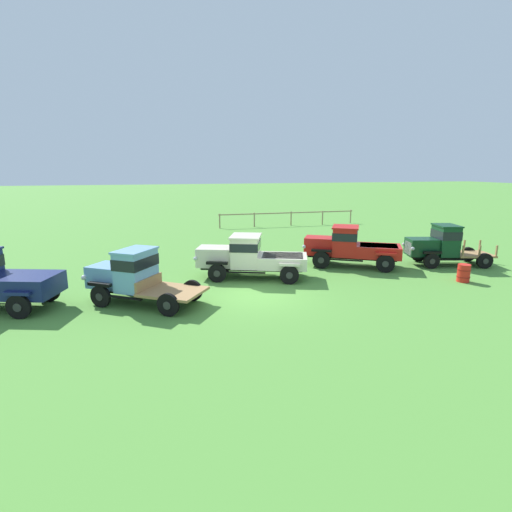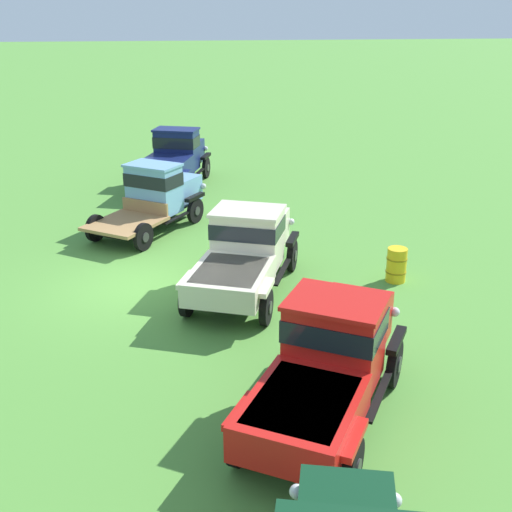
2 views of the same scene
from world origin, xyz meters
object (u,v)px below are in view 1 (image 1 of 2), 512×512
Objects in this scene: vintage_truck_second_in_line at (133,275)px; vintage_truck_far_side at (349,246)px; oil_drum_near_fence at (464,273)px; vintage_truck_back_of_row at (441,245)px; vintage_truck_midrow_center at (249,256)px; oil_drum_beside_row at (235,252)px.

vintage_truck_far_side is (11.00, 3.18, 0.01)m from vintage_truck_second_in_line.
vintage_truck_back_of_row is at bearing 68.48° from oil_drum_near_fence.
vintage_truck_midrow_center is 5.79m from vintage_truck_far_side.
vintage_truck_second_in_line is 14.76m from oil_drum_near_fence.
vintage_truck_back_of_row is at bearing -11.51° from vintage_truck_far_side.
vintage_truck_far_side reaches higher than oil_drum_near_fence.
vintage_truck_second_in_line is at bearing 176.36° from oil_drum_near_fence.
vintage_truck_far_side is 6.24× the size of oil_drum_near_fence.
vintage_truck_midrow_center is 5.93× the size of oil_drum_beside_row.
oil_drum_beside_row is at bearing 141.97° from oil_drum_near_fence.
oil_drum_near_fence is at bearing -3.64° from vintage_truck_second_in_line.
vintage_truck_second_in_line is 8.36m from oil_drum_beside_row.
vintage_truck_far_side is 5.59m from oil_drum_near_fence.
vintage_truck_far_side is at bearing 8.24° from vintage_truck_midrow_center.
vintage_truck_far_side is (5.73, 0.83, 0.05)m from vintage_truck_midrow_center.
vintage_truck_midrow_center is 1.16× the size of vintage_truck_back_of_row.
oil_drum_near_fence is at bearing -111.52° from vintage_truck_back_of_row.
oil_drum_near_fence is (9.45, -3.28, -0.66)m from vintage_truck_midrow_center.
oil_drum_beside_row is at bearing 158.39° from vintage_truck_back_of_row.
vintage_truck_far_side is 5.04m from vintage_truck_back_of_row.
vintage_truck_back_of_row is 11.34m from oil_drum_beside_row.
oil_drum_beside_row is at bearing 150.47° from vintage_truck_far_side.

